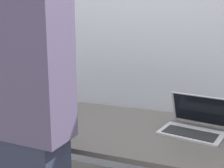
{
  "coord_description": "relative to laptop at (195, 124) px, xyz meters",
  "views": [
    {
      "loc": [
        0.68,
        -1.51,
        1.33
      ],
      "look_at": [
        0.08,
        0.0,
        0.98
      ],
      "focal_mm": 45.96,
      "sensor_mm": 36.0,
      "label": 1
    }
  ],
  "objects": [
    {
      "name": "person_figure",
      "position": [
        -0.64,
        -0.67,
        0.13
      ],
      "size": [
        0.44,
        0.27,
        1.77
      ],
      "color": "#2D3347",
      "rests_on": "ground"
    },
    {
      "name": "beer_bottle_amber",
      "position": [
        -0.88,
        -0.03,
        0.08
      ],
      "size": [
        0.07,
        0.07,
        0.3
      ],
      "color": "#472B14",
      "rests_on": "desk"
    },
    {
      "name": "desk",
      "position": [
        -0.55,
        -0.07,
        -0.15
      ],
      "size": [
        1.55,
        0.76,
        0.73
      ],
      "color": "#56514C",
      "rests_on": "ground"
    },
    {
      "name": "laptop",
      "position": [
        0.0,
        0.0,
        0.0
      ],
      "size": [
        0.38,
        0.35,
        0.2
      ],
      "color": "#B7BABC",
      "rests_on": "desk"
    },
    {
      "name": "beer_bottle_brown",
      "position": [
        -1.01,
        -0.01,
        0.06
      ],
      "size": [
        0.06,
        0.06,
        0.26
      ],
      "color": "#1E5123",
      "rests_on": "desk"
    },
    {
      "name": "back_wall",
      "position": [
        -0.55,
        0.76,
        0.52
      ],
      "size": [
        6.0,
        0.1,
        2.6
      ],
      "primitive_type": "cube",
      "color": "silver",
      "rests_on": "ground"
    },
    {
      "name": "beer_bottle_dark",
      "position": [
        -1.04,
        -0.12,
        0.06
      ],
      "size": [
        0.07,
        0.07,
        0.28
      ],
      "color": "brown",
      "rests_on": "desk"
    }
  ]
}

